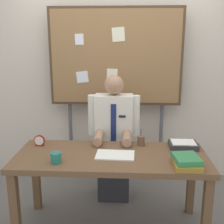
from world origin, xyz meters
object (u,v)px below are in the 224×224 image
(desk_clock, at_px, (39,141))
(paper_tray, at_px, (183,145))
(person, at_px, (114,143))
(bulletin_board, at_px, (116,59))
(coffee_mug, at_px, (56,158))
(desk, at_px, (111,164))
(pen_holder, at_px, (141,141))
(book_stack, at_px, (187,161))
(open_notebook, at_px, (115,155))

(desk_clock, bearing_deg, paper_tray, 0.76)
(person, relative_size, bulletin_board, 0.66)
(person, distance_m, coffee_mug, 0.89)
(desk, relative_size, person, 1.23)
(pen_holder, xyz_separation_m, paper_tray, (0.40, -0.04, -0.02))
(book_stack, height_order, open_notebook, book_stack)
(bulletin_board, relative_size, desk_clock, 19.91)
(desk, height_order, person, person)
(book_stack, bearing_deg, desk, 162.10)
(desk, distance_m, coffee_mug, 0.51)
(coffee_mug, bearing_deg, bulletin_board, 69.28)
(bulletin_board, distance_m, desk_clock, 1.29)
(book_stack, distance_m, desk_clock, 1.38)
(person, relative_size, desk_clock, 13.10)
(bulletin_board, distance_m, book_stack, 1.54)
(coffee_mug, bearing_deg, desk_clock, 123.80)
(bulletin_board, bearing_deg, desk_clock, -131.20)
(person, relative_size, pen_holder, 8.66)
(paper_tray, bearing_deg, open_notebook, -160.22)
(desk, height_order, pen_holder, pen_holder)
(desk, distance_m, person, 0.56)
(person, relative_size, coffee_mug, 15.07)
(open_notebook, relative_size, coffee_mug, 3.68)
(book_stack, height_order, pen_holder, pen_holder)
(desk, height_order, open_notebook, open_notebook)
(paper_tray, bearing_deg, pen_holder, 174.22)
(open_notebook, relative_size, pen_holder, 2.11)
(pen_holder, height_order, paper_tray, pen_holder)
(desk_clock, height_order, pen_holder, pen_holder)
(desk, height_order, book_stack, book_stack)
(desk, distance_m, open_notebook, 0.11)
(pen_holder, relative_size, paper_tray, 0.62)
(bulletin_board, relative_size, book_stack, 7.48)
(bulletin_board, bearing_deg, person, -89.96)
(person, height_order, coffee_mug, person)
(pen_holder, bearing_deg, person, 131.44)
(desk_clock, xyz_separation_m, pen_holder, (0.98, 0.06, 0.00))
(desk_clock, relative_size, pen_holder, 0.66)
(bulletin_board, relative_size, pen_holder, 13.16)
(coffee_mug, bearing_deg, desk, 23.01)
(coffee_mug, bearing_deg, pen_holder, 31.17)
(desk, bearing_deg, person, 90.00)
(paper_tray, bearing_deg, desk, -162.78)
(bulletin_board, height_order, book_stack, bulletin_board)
(bulletin_board, relative_size, open_notebook, 6.23)
(book_stack, bearing_deg, desk_clock, 163.53)
(book_stack, relative_size, paper_tray, 1.08)
(coffee_mug, relative_size, pen_holder, 0.57)
(pen_holder, bearing_deg, bulletin_board, 110.52)
(book_stack, height_order, paper_tray, book_stack)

